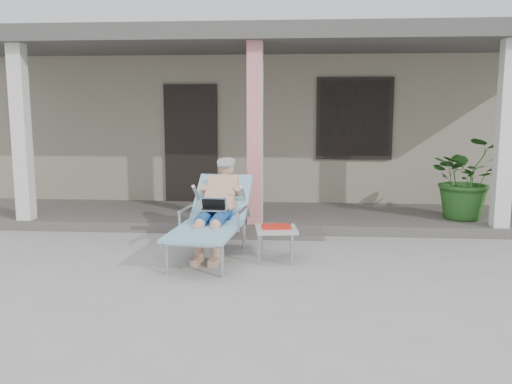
{
  "coord_description": "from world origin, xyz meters",
  "views": [
    {
      "loc": [
        0.62,
        -5.67,
        1.81
      ],
      "look_at": [
        0.13,
        0.6,
        0.85
      ],
      "focal_mm": 38.0,
      "sensor_mm": 36.0,
      "label": 1
    }
  ],
  "objects": [
    {
      "name": "ground",
      "position": [
        0.0,
        0.0,
        0.0
      ],
      "size": [
        60.0,
        60.0,
        0.0
      ],
      "primitive_type": "plane",
      "color": "#9E9E99",
      "rests_on": "ground"
    },
    {
      "name": "porch_step",
      "position": [
        0.0,
        1.85,
        0.04
      ],
      "size": [
        2.0,
        0.3,
        0.07
      ],
      "primitive_type": "cube",
      "color": "#605B56",
      "rests_on": "ground"
    },
    {
      "name": "lounger",
      "position": [
        -0.41,
        0.93,
        0.77
      ],
      "size": [
        0.88,
        1.97,
        1.25
      ],
      "rotation": [
        0.0,
        0.0,
        -0.09
      ],
      "color": "#B7B7BC",
      "rests_on": "ground"
    },
    {
      "name": "porch_deck",
      "position": [
        0.0,
        3.0,
        0.07
      ],
      "size": [
        10.0,
        2.0,
        0.15
      ],
      "primitive_type": "cube",
      "color": "#605B56",
      "rests_on": "ground"
    },
    {
      "name": "house",
      "position": [
        0.0,
        6.5,
        1.67
      ],
      "size": [
        10.4,
        5.4,
        3.3
      ],
      "color": "gray",
      "rests_on": "ground"
    },
    {
      "name": "potted_palm",
      "position": [
        3.19,
        2.73,
        0.78
      ],
      "size": [
        1.15,
        1.0,
        1.25
      ],
      "primitive_type": "imported",
      "rotation": [
        0.0,
        0.0,
        0.02
      ],
      "color": "#26591E",
      "rests_on": "porch_deck"
    },
    {
      "name": "porch_overhang",
      "position": [
        0.0,
        2.95,
        2.79
      ],
      "size": [
        10.0,
        2.3,
        2.85
      ],
      "color": "silver",
      "rests_on": "porch_deck"
    },
    {
      "name": "side_table",
      "position": [
        0.37,
        0.68,
        0.37
      ],
      "size": [
        0.54,
        0.54,
        0.44
      ],
      "rotation": [
        0.0,
        0.0,
        0.13
      ],
      "color": "#AFAFAA",
      "rests_on": "ground"
    }
  ]
}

